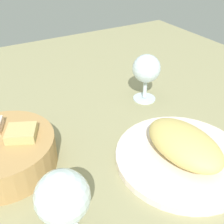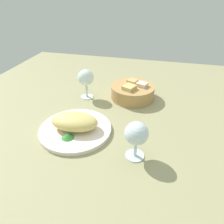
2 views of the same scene
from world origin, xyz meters
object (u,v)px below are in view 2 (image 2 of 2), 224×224
bread_basket (133,91)px  wine_glass_far (86,79)px  plate (75,129)px  wine_glass_near (136,135)px

bread_basket → wine_glass_far: 21.19cm
plate → wine_glass_far: 26.49cm
bread_basket → wine_glass_near: wine_glass_near is taller
bread_basket → plate: bearing=-117.8°
wine_glass_near → wine_glass_far: 41.46cm
plate → bread_basket: bearing=62.2°
plate → wine_glass_far: bearing=100.6°
bread_basket → wine_glass_far: size_ratio=1.47×
bread_basket → wine_glass_near: 37.02cm
plate → wine_glass_near: bearing=-17.8°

